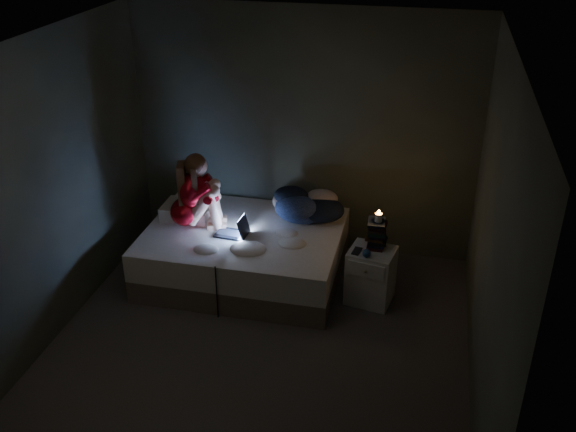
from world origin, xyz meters
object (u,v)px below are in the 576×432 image
(phone, at_px, (358,253))
(laptop, at_px, (231,225))
(nightstand, at_px, (371,275))
(woman, at_px, (185,191))
(candle, at_px, (378,218))
(bed, at_px, (244,253))

(phone, bearing_deg, laptop, 174.17)
(nightstand, height_order, phone, phone)
(woman, bearing_deg, candle, -16.34)
(bed, bearing_deg, woman, -176.36)
(nightstand, bearing_deg, laptop, -170.87)
(bed, distance_m, nightstand, 1.31)
(woman, distance_m, laptop, 0.56)
(woman, bearing_deg, phone, -22.15)
(woman, xyz_separation_m, candle, (1.90, -0.01, -0.07))
(laptop, relative_size, nightstand, 0.56)
(laptop, distance_m, candle, 1.44)
(laptop, relative_size, phone, 2.23)
(laptop, distance_m, nightstand, 1.44)
(bed, bearing_deg, nightstand, -6.41)
(bed, bearing_deg, phone, -10.77)
(bed, xyz_separation_m, phone, (1.17, -0.22, 0.29))
(bed, relative_size, candle, 24.12)
(bed, xyz_separation_m, woman, (-0.57, -0.04, 0.66))
(woman, xyz_separation_m, laptop, (0.48, -0.07, -0.28))
(nightstand, relative_size, candle, 6.92)
(laptop, xyz_separation_m, phone, (1.26, -0.11, -0.08))
(candle, bearing_deg, nightstand, -105.27)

